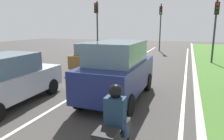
{
  "coord_description": "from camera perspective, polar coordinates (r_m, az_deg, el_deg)",
  "views": [
    {
      "loc": [
        3.62,
        0.83,
        2.83
      ],
      "look_at": [
        0.94,
        8.12,
        1.2
      ],
      "focal_mm": 33.26,
      "sensor_mm": 36.0,
      "label": 1
    }
  ],
  "objects": [
    {
      "name": "lane_line_right_edge",
      "position": [
        13.47,
        19.62,
        -0.97
      ],
      "size": [
        0.12,
        32.0,
        0.01
      ],
      "primitive_type": "cube",
      "color": "silver",
      "rests_on": "ground"
    },
    {
      "name": "car_hatchback_far",
      "position": [
        13.9,
        -5.47,
        3.73
      ],
      "size": [
        1.83,
        3.75,
        1.78
      ],
      "rotation": [
        0.0,
        0.0,
        0.03
      ],
      "color": "brown",
      "rests_on": "ground"
    },
    {
      "name": "ground_plane",
      "position": [
        13.95,
        4.7,
        0.1
      ],
      "size": [
        60.0,
        60.0,
        0.0
      ],
      "primitive_type": "plane",
      "color": "#383533"
    },
    {
      "name": "car_suv_ahead",
      "position": [
        8.07,
        1.69,
        -0.05
      ],
      "size": [
        2.01,
        4.52,
        2.28
      ],
      "rotation": [
        0.0,
        0.0,
        -0.01
      ],
      "color": "navy",
      "rests_on": "ground"
    },
    {
      "name": "car_sedan_left_lane",
      "position": [
        8.51,
        -26.6,
        -2.4
      ],
      "size": [
        1.95,
        4.35,
        1.86
      ],
      "rotation": [
        0.0,
        0.0,
        0.03
      ],
      "color": "#B7BABF",
      "rests_on": "ground"
    },
    {
      "name": "traffic_light_far_median",
      "position": [
        25.16,
        13.19,
        13.3
      ],
      "size": [
        0.32,
        0.5,
        5.39
      ],
      "color": "#2D2D2D",
      "rests_on": "ground"
    },
    {
      "name": "traffic_light_overhead_left",
      "position": [
        19.87,
        -4.22,
        13.72
      ],
      "size": [
        0.32,
        0.5,
        5.13
      ],
      "color": "#2D2D2D",
      "rests_on": "ground"
    },
    {
      "name": "curb_right",
      "position": [
        13.47,
        21.76,
        -0.88
      ],
      "size": [
        0.24,
        48.0,
        0.12
      ],
      "primitive_type": "cube",
      "color": "#9E9B93",
      "rests_on": "ground"
    },
    {
      "name": "lane_line_center",
      "position": [
        14.15,
        1.97,
        0.31
      ],
      "size": [
        0.12,
        32.0,
        0.01
      ],
      "primitive_type": "cube",
      "color": "silver",
      "rests_on": "ground"
    },
    {
      "name": "traffic_light_near_right",
      "position": [
        17.75,
        26.62,
        12.07
      ],
      "size": [
        0.32,
        0.5,
        4.86
      ],
      "color": "#2D2D2D",
      "rests_on": "ground"
    },
    {
      "name": "rider_person",
      "position": [
        4.19,
        1.0,
        -11.14
      ],
      "size": [
        0.5,
        0.4,
        1.16
      ],
      "rotation": [
        0.0,
        0.0,
        0.01
      ],
      "color": "#192D47",
      "rests_on": "ground"
    },
    {
      "name": "motorcycle",
      "position": [
        4.43,
        0.75,
        -18.78
      ],
      "size": [
        0.4,
        1.9,
        1.01
      ],
      "rotation": [
        0.0,
        0.0,
        0.01
      ],
      "color": "black",
      "rests_on": "ground"
    }
  ]
}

